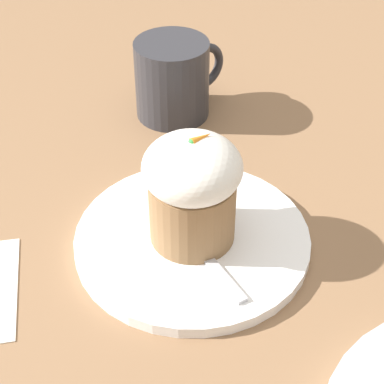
{
  "coord_description": "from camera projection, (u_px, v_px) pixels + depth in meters",
  "views": [
    {
      "loc": [
        -0.28,
        -0.35,
        0.44
      ],
      "look_at": [
        0.0,
        0.0,
        0.06
      ],
      "focal_mm": 60.0,
      "sensor_mm": 36.0,
      "label": 1
    }
  ],
  "objects": [
    {
      "name": "spoon",
      "position": [
        197.0,
        245.0,
        0.6
      ],
      "size": [
        0.04,
        0.11,
        0.01
      ],
      "color": "#B7B7BC",
      "rests_on": "dessert_plate"
    },
    {
      "name": "coffee_cup",
      "position": [
        174.0,
        79.0,
        0.77
      ],
      "size": [
        0.13,
        0.09,
        0.1
      ],
      "color": "#2D2D33",
      "rests_on": "ground_plane"
    },
    {
      "name": "dessert_plate",
      "position": [
        192.0,
        239.0,
        0.62
      ],
      "size": [
        0.23,
        0.23,
        0.01
      ],
      "color": "white",
      "rests_on": "ground_plane"
    },
    {
      "name": "carrot_cake",
      "position": [
        192.0,
        187.0,
        0.58
      ],
      "size": [
        0.09,
        0.09,
        0.11
      ],
      "color": "olive",
      "rests_on": "dessert_plate"
    },
    {
      "name": "ground_plane",
      "position": [
        192.0,
        244.0,
        0.62
      ],
      "size": [
        4.0,
        4.0,
        0.0
      ],
      "primitive_type": "plane",
      "color": "#846042"
    }
  ]
}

